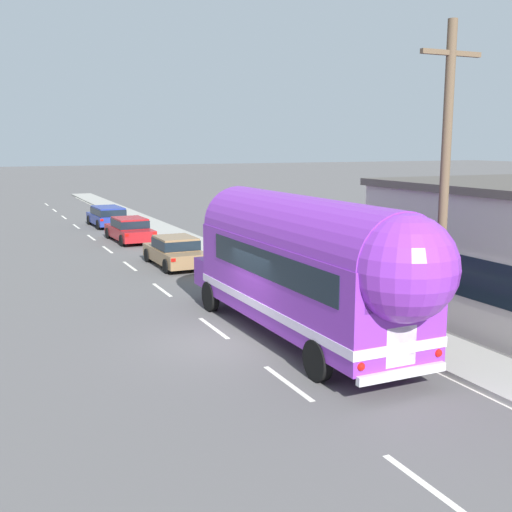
# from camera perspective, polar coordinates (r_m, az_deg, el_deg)

# --- Properties ---
(ground_plane) EXTENTS (300.00, 300.00, 0.00)m
(ground_plane) POSITION_cam_1_polar(r_m,az_deg,el_deg) (18.09, -2.18, -7.72)
(ground_plane) COLOR #565454
(lane_markings) EXTENTS (3.81, 80.00, 0.01)m
(lane_markings) POSITION_cam_1_polar(r_m,az_deg,el_deg) (30.74, -6.84, -0.34)
(lane_markings) COLOR silver
(lane_markings) RESTS_ON ground
(sidewalk_slab) EXTENTS (2.09, 90.00, 0.15)m
(sidewalk_slab) POSITION_cam_1_polar(r_m,az_deg,el_deg) (28.79, -1.04, -0.83)
(sidewalk_slab) COLOR #9E9B93
(sidewalk_slab) RESTS_ON ground
(utility_pole) EXTENTS (1.80, 0.24, 8.50)m
(utility_pole) POSITION_cam_1_polar(r_m,az_deg,el_deg) (16.71, 16.59, 5.87)
(utility_pole) COLOR brown
(utility_pole) RESTS_ON ground
(painted_bus) EXTENTS (2.70, 11.55, 4.12)m
(painted_bus) POSITION_cam_1_polar(r_m,az_deg,el_deg) (17.40, 4.71, -0.64)
(painted_bus) COLOR purple
(painted_bus) RESTS_ON ground
(car_lead) EXTENTS (1.99, 4.45, 1.37)m
(car_lead) POSITION_cam_1_polar(r_m,az_deg,el_deg) (29.08, -7.29, 0.51)
(car_lead) COLOR olive
(car_lead) RESTS_ON ground
(car_second) EXTENTS (2.06, 4.72, 1.37)m
(car_second) POSITION_cam_1_polar(r_m,az_deg,el_deg) (36.90, -11.31, 2.44)
(car_second) COLOR #A5191E
(car_second) RESTS_ON ground
(car_third) EXTENTS (2.09, 4.39, 1.37)m
(car_third) POSITION_cam_1_polar(r_m,az_deg,el_deg) (43.81, -13.24, 3.62)
(car_third) COLOR navy
(car_third) RESTS_ON ground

